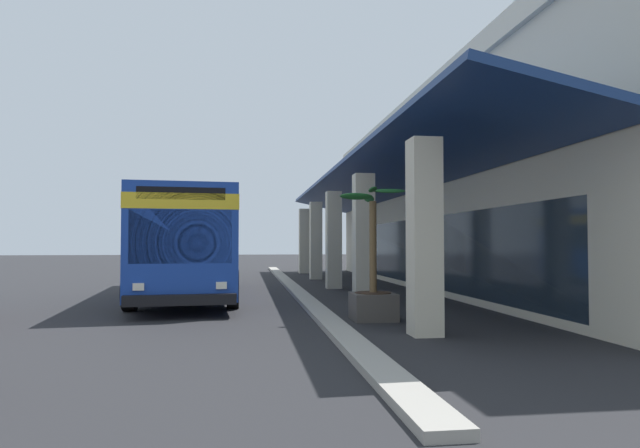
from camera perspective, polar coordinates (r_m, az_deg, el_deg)
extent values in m
plane|color=#262628|center=(21.71, 5.21, -6.51)|extent=(120.00, 120.00, 0.00)
cube|color=#9E998E|center=(20.39, -2.87, -6.64)|extent=(31.55, 0.50, 0.12)
cube|color=beige|center=(23.31, 21.66, 2.10)|extent=(26.29, 10.47, 6.64)
cube|color=beige|center=(23.83, 21.55, 10.81)|extent=(26.59, 10.77, 0.60)
cube|color=beige|center=(30.94, -1.68, -1.79)|extent=(0.55, 0.55, 3.65)
cube|color=beige|center=(25.71, -0.44, -1.74)|extent=(0.55, 0.55, 3.65)
cube|color=beige|center=(20.51, 1.44, -1.67)|extent=(0.55, 0.55, 3.65)
cube|color=beige|center=(15.34, 4.58, -1.56)|extent=(0.55, 0.55, 3.65)
cube|color=beige|center=(10.27, 10.88, -1.31)|extent=(0.55, 0.55, 3.65)
cube|color=navy|center=(20.89, 5.03, 4.30)|extent=(26.29, 3.16, 0.82)
cube|color=#19232D|center=(21.19, 9.39, -2.81)|extent=(22.09, 0.08, 2.40)
cube|color=#193D9E|center=(18.02, -13.86, -1.89)|extent=(11.18, 3.49, 2.75)
cube|color=yellow|center=(18.04, -13.83, 1.05)|extent=(11.20, 3.51, 0.36)
cube|color=#19232D|center=(18.32, -13.83, -1.19)|extent=(9.43, 3.37, 0.90)
cube|color=#19232D|center=(12.55, -14.34, -1.29)|extent=(0.25, 2.24, 1.20)
cube|color=black|center=(12.59, -14.30, 3.13)|extent=(0.23, 1.94, 0.28)
cube|color=black|center=(12.48, -14.41, -7.72)|extent=(0.41, 2.46, 0.24)
cube|color=silver|center=(12.54, -10.29, -6.35)|extent=(0.08, 0.24, 0.16)
cube|color=silver|center=(12.59, -18.48, -6.26)|extent=(0.08, 0.24, 0.16)
cube|color=silver|center=(19.58, -13.73, 2.49)|extent=(2.55, 1.99, 0.24)
cylinder|color=black|center=(14.46, -9.09, -6.77)|extent=(1.00, 0.30, 1.00)
cylinder|color=black|center=(14.53, -19.25, -6.66)|extent=(1.00, 0.30, 1.00)
cylinder|color=black|center=(21.15, -10.25, -5.24)|extent=(1.00, 0.30, 1.00)
cylinder|color=black|center=(21.19, -17.18, -5.18)|extent=(1.00, 0.30, 1.00)
cube|color=#4C4742|center=(12.26, 5.59, -8.60)|extent=(0.94, 0.94, 0.59)
cylinder|color=#332319|center=(12.23, 5.59, -7.17)|extent=(0.80, 0.80, 0.02)
cylinder|color=brown|center=(12.18, 5.57, -2.42)|extent=(0.16, 0.16, 2.05)
ellipsoid|color=#1E6028|center=(11.84, 5.55, 3.62)|extent=(0.82, 0.39, 0.14)
ellipsoid|color=#1E6028|center=(12.28, 7.24, 3.46)|extent=(0.29, 0.75, 0.15)
ellipsoid|color=#1E6028|center=(12.68, 5.16, 2.64)|extent=(0.94, 0.25, 0.19)
ellipsoid|color=#1E6028|center=(12.10, 3.85, 2.91)|extent=(0.30, 0.78, 0.19)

